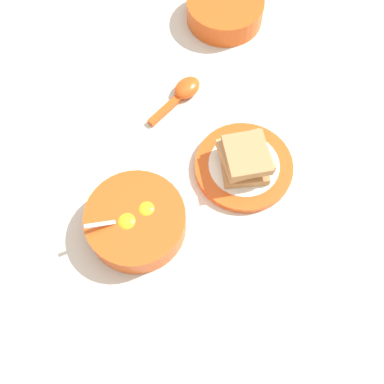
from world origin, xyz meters
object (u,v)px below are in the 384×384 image
object	(u,v)px
egg_bowl	(136,221)
toast_sandwich	(245,158)
soup_spoon	(183,92)
toast_plate	(244,166)
congee_bowl	(225,9)

from	to	relation	value
egg_bowl	toast_sandwich	distance (m)	0.23
soup_spoon	toast_plate	bearing A→B (deg)	2.44
soup_spoon	congee_bowl	world-z (taller)	congee_bowl
toast_sandwich	soup_spoon	bearing A→B (deg)	-178.00
toast_plate	toast_sandwich	distance (m)	0.04
egg_bowl	toast_plate	size ratio (longest dim) A/B	0.94
egg_bowl	congee_bowl	size ratio (longest dim) A/B	1.03
toast_sandwich	congee_bowl	size ratio (longest dim) A/B	0.69
toast_sandwich	congee_bowl	xyz separation A→B (m)	(-0.35, 0.19, -0.02)
egg_bowl	soup_spoon	size ratio (longest dim) A/B	1.22
egg_bowl	toast_plate	distance (m)	0.24
toast_plate	soup_spoon	size ratio (longest dim) A/B	1.30
toast_plate	congee_bowl	bearing A→B (deg)	152.08
egg_bowl	soup_spoon	bearing A→B (deg)	132.80
toast_sandwich	soup_spoon	distance (m)	0.21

